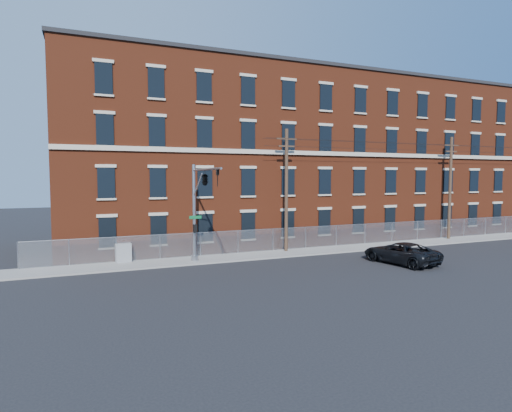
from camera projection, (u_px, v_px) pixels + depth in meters
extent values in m
plane|color=black|center=(297.00, 268.00, 28.41)|extent=(140.00, 140.00, 0.00)
cube|color=gray|center=(388.00, 245.00, 37.59)|extent=(65.00, 3.00, 0.12)
cube|color=maroon|center=(334.00, 161.00, 45.33)|extent=(55.00, 14.00, 16.00)
cube|color=black|center=(335.00, 85.00, 44.76)|extent=(55.30, 14.30, 0.30)
cube|color=#B6AC98|center=(376.00, 155.00, 38.79)|extent=(55.00, 0.18, 0.35)
cube|color=black|center=(107.00, 232.00, 30.15)|extent=(1.20, 0.10, 2.20)
cube|color=black|center=(106.00, 183.00, 29.90)|extent=(1.20, 0.10, 2.20)
cube|color=black|center=(105.00, 130.00, 29.63)|extent=(1.20, 0.10, 2.20)
cube|color=black|center=(104.00, 78.00, 29.38)|extent=(1.20, 0.10, 2.20)
cube|color=black|center=(159.00, 230.00, 31.54)|extent=(1.20, 0.10, 2.20)
cube|color=black|center=(158.00, 183.00, 31.29)|extent=(1.20, 0.10, 2.20)
cube|color=black|center=(157.00, 132.00, 31.03)|extent=(1.20, 0.10, 2.20)
cube|color=black|center=(156.00, 83.00, 30.78)|extent=(1.20, 0.10, 2.20)
cube|color=black|center=(205.00, 228.00, 32.94)|extent=(1.20, 0.10, 2.20)
cube|color=black|center=(205.00, 182.00, 32.69)|extent=(1.20, 0.10, 2.20)
cube|color=black|center=(204.00, 134.00, 32.43)|extent=(1.20, 0.10, 2.20)
cube|color=black|center=(204.00, 87.00, 32.17)|extent=(1.20, 0.10, 2.20)
cube|color=black|center=(248.00, 226.00, 34.34)|extent=(1.20, 0.10, 2.20)
cube|color=black|center=(248.00, 182.00, 34.09)|extent=(1.20, 0.10, 2.20)
cube|color=black|center=(248.00, 136.00, 33.82)|extent=(1.20, 0.10, 2.20)
cube|color=black|center=(248.00, 91.00, 33.57)|extent=(1.20, 0.10, 2.20)
cube|color=black|center=(288.00, 224.00, 35.74)|extent=(1.20, 0.10, 2.20)
cube|color=black|center=(288.00, 182.00, 35.48)|extent=(1.20, 0.10, 2.20)
cube|color=black|center=(288.00, 137.00, 35.22)|extent=(1.20, 0.10, 2.20)
cube|color=black|center=(289.00, 94.00, 34.97)|extent=(1.20, 0.10, 2.20)
cube|color=black|center=(324.00, 222.00, 37.13)|extent=(1.20, 0.10, 2.20)
cube|color=black|center=(325.00, 182.00, 36.88)|extent=(1.20, 0.10, 2.20)
cube|color=black|center=(325.00, 139.00, 36.62)|extent=(1.20, 0.10, 2.20)
cube|color=black|center=(326.00, 97.00, 36.37)|extent=(1.20, 0.10, 2.20)
cube|color=black|center=(358.00, 220.00, 38.53)|extent=(1.20, 0.10, 2.20)
cube|color=black|center=(359.00, 182.00, 38.28)|extent=(1.20, 0.10, 2.20)
cube|color=black|center=(360.00, 140.00, 38.01)|extent=(1.20, 0.10, 2.20)
cube|color=black|center=(360.00, 100.00, 37.76)|extent=(1.20, 0.10, 2.20)
cube|color=black|center=(390.00, 219.00, 39.93)|extent=(1.20, 0.10, 2.20)
cube|color=black|center=(391.00, 181.00, 39.68)|extent=(1.20, 0.10, 2.20)
cube|color=black|center=(392.00, 141.00, 39.41)|extent=(1.20, 0.10, 2.20)
cube|color=black|center=(393.00, 103.00, 39.16)|extent=(1.20, 0.10, 2.20)
cube|color=black|center=(419.00, 217.00, 41.32)|extent=(1.20, 0.10, 2.20)
cube|color=black|center=(420.00, 181.00, 41.07)|extent=(1.20, 0.10, 2.20)
cube|color=black|center=(422.00, 143.00, 40.81)|extent=(1.20, 0.10, 2.20)
cube|color=black|center=(423.00, 106.00, 40.56)|extent=(1.20, 0.10, 2.20)
cube|color=black|center=(447.00, 216.00, 42.72)|extent=(1.20, 0.10, 2.20)
cube|color=black|center=(448.00, 181.00, 42.47)|extent=(1.20, 0.10, 2.20)
cube|color=black|center=(449.00, 144.00, 42.21)|extent=(1.20, 0.10, 2.20)
cube|color=black|center=(450.00, 108.00, 41.95)|extent=(1.20, 0.10, 2.20)
cube|color=black|center=(473.00, 215.00, 44.12)|extent=(1.20, 0.10, 2.20)
cube|color=black|center=(474.00, 181.00, 43.87)|extent=(1.20, 0.10, 2.20)
cube|color=black|center=(475.00, 145.00, 43.60)|extent=(1.20, 0.10, 2.20)
cube|color=black|center=(477.00, 110.00, 43.35)|extent=(1.20, 0.10, 2.20)
cube|color=black|center=(497.00, 214.00, 45.52)|extent=(1.20, 0.10, 2.20)
cube|color=black|center=(498.00, 181.00, 45.27)|extent=(1.20, 0.10, 2.20)
cube|color=black|center=(500.00, 146.00, 45.00)|extent=(1.20, 0.10, 2.20)
cube|color=black|center=(501.00, 112.00, 44.75)|extent=(1.20, 0.10, 2.20)
cube|color=#A5A8AD|center=(379.00, 233.00, 38.72)|extent=(59.00, 0.02, 1.80)
cylinder|color=#9EA0A5|center=(379.00, 223.00, 38.66)|extent=(59.00, 0.04, 0.04)
cylinder|color=#9EA0A5|center=(18.00, 256.00, 27.48)|extent=(0.06, 0.06, 1.85)
cylinder|color=#9EA0A5|center=(69.00, 252.00, 28.66)|extent=(0.06, 0.06, 1.85)
cylinder|color=#9EA0A5|center=(116.00, 249.00, 29.85)|extent=(0.06, 0.06, 1.85)
cylinder|color=#9EA0A5|center=(160.00, 247.00, 31.03)|extent=(0.06, 0.06, 1.85)
cylinder|color=#9EA0A5|center=(200.00, 244.00, 32.21)|extent=(0.06, 0.06, 1.85)
cylinder|color=#9EA0A5|center=(238.00, 242.00, 33.40)|extent=(0.06, 0.06, 1.85)
cylinder|color=#9EA0A5|center=(273.00, 239.00, 34.58)|extent=(0.06, 0.06, 1.85)
cylinder|color=#9EA0A5|center=(306.00, 237.00, 35.76)|extent=(0.06, 0.06, 1.85)
cylinder|color=#9EA0A5|center=(336.00, 235.00, 36.95)|extent=(0.06, 0.06, 1.85)
cylinder|color=#9EA0A5|center=(365.00, 234.00, 38.13)|extent=(0.06, 0.06, 1.85)
cylinder|color=#9EA0A5|center=(392.00, 232.00, 39.31)|extent=(0.06, 0.06, 1.85)
cylinder|color=#9EA0A5|center=(417.00, 230.00, 40.50)|extent=(0.06, 0.06, 1.85)
cylinder|color=#9EA0A5|center=(441.00, 229.00, 41.68)|extent=(0.06, 0.06, 1.85)
cylinder|color=#9EA0A5|center=(464.00, 227.00, 42.86)|extent=(0.06, 0.06, 1.85)
cylinder|color=#9EA0A5|center=(485.00, 226.00, 44.05)|extent=(0.06, 0.06, 1.85)
cylinder|color=#9EA0A5|center=(506.00, 225.00, 45.23)|extent=(0.06, 0.06, 1.85)
cylinder|color=#9EA0A5|center=(194.00, 213.00, 30.02)|extent=(0.22, 0.22, 7.00)
cylinder|color=#9EA0A5|center=(195.00, 258.00, 30.25)|extent=(0.50, 0.50, 0.40)
cylinder|color=#9EA0A5|center=(206.00, 169.00, 26.81)|extent=(0.14, 6.50, 0.14)
cylinder|color=#9EA0A5|center=(198.00, 184.00, 28.77)|extent=(0.08, 2.18, 1.56)
cube|color=#0C592D|center=(195.00, 217.00, 29.92)|extent=(0.90, 0.03, 0.22)
cube|color=black|center=(195.00, 228.00, 29.87)|extent=(0.25, 0.25, 0.60)
imported|color=black|center=(218.00, 178.00, 24.50)|extent=(0.16, 0.20, 1.00)
imported|color=black|center=(205.00, 178.00, 27.08)|extent=(0.53, 2.48, 1.00)
cylinder|color=#453022|center=(286.00, 190.00, 33.98)|extent=(0.28, 0.28, 10.00)
cube|color=#453022|center=(287.00, 139.00, 33.69)|extent=(1.80, 0.12, 0.12)
cube|color=#453022|center=(287.00, 146.00, 33.73)|extent=(1.40, 0.12, 0.12)
cylinder|color=#453022|center=(450.00, 188.00, 40.84)|extent=(0.28, 0.28, 10.00)
cube|color=#453022|center=(451.00, 145.00, 40.55)|extent=(1.80, 0.12, 0.12)
cube|color=#453022|center=(451.00, 151.00, 40.59)|extent=(1.40, 0.12, 0.12)
cylinder|color=black|center=(454.00, 145.00, 40.27)|extent=(40.00, 0.02, 0.02)
cylinder|color=black|center=(449.00, 145.00, 40.82)|extent=(40.00, 0.02, 0.02)
cylinder|color=black|center=(451.00, 151.00, 40.59)|extent=(40.00, 0.02, 0.02)
imported|color=black|center=(401.00, 253.00, 29.90)|extent=(3.55, 5.92, 1.54)
cube|color=gray|center=(123.00, 253.00, 29.76)|extent=(1.13, 0.66, 1.34)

